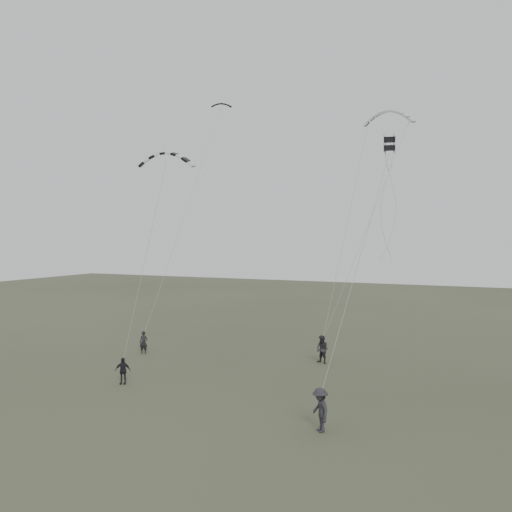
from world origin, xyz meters
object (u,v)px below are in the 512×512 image
at_px(flyer_center, 123,371).
at_px(kite_dark_small, 221,104).
at_px(kite_pale_large, 388,111).
at_px(kite_striped, 166,153).
at_px(flyer_left, 144,343).
at_px(kite_box, 389,144).
at_px(flyer_right, 322,350).
at_px(flyer_far, 320,410).

relative_size(flyer_center, kite_dark_small, 0.90).
height_order(kite_pale_large, kite_striped, kite_pale_large).
bearing_deg(flyer_left, kite_box, -23.21).
relative_size(flyer_right, kite_pale_large, 0.50).
bearing_deg(kite_striped, flyer_center, -128.60).
bearing_deg(flyer_right, flyer_left, -146.66).
bearing_deg(kite_striped, flyer_left, 119.69).
distance_m(flyer_far, kite_box, 14.46).
bearing_deg(flyer_center, kite_dark_small, 70.16).
distance_m(flyer_center, kite_striped, 13.10).
height_order(flyer_left, flyer_center, flyer_left).
xyz_separation_m(flyer_right, flyer_center, (-9.08, -9.06, -0.17)).
bearing_deg(kite_box, flyer_center, -171.77).
bearing_deg(kite_dark_small, flyer_left, -135.43).
xyz_separation_m(flyer_left, kite_dark_small, (2.50, 7.30, 18.45)).
bearing_deg(flyer_far, kite_pale_large, 140.12).
relative_size(flyer_right, flyer_center, 1.22).
bearing_deg(flyer_center, flyer_left, 93.82).
xyz_separation_m(flyer_far, kite_striped, (-11.32, 5.38, 12.51)).
distance_m(flyer_right, kite_box, 13.96).
relative_size(flyer_left, flyer_far, 0.87).
height_order(kite_pale_large, kite_box, kite_pale_large).
relative_size(kite_dark_small, kite_box, 2.41).
distance_m(flyer_left, kite_box, 21.44).
height_order(flyer_center, kite_dark_small, kite_dark_small).
distance_m(flyer_right, kite_dark_small, 21.42).
bearing_deg(flyer_far, flyer_left, -159.03).
height_order(flyer_right, kite_box, kite_box).
bearing_deg(flyer_center, kite_pale_large, 26.28).
bearing_deg(kite_dark_small, flyer_center, -112.87).
height_order(flyer_far, kite_pale_large, kite_pale_large).
distance_m(kite_dark_small, kite_striped, 12.35).
distance_m(flyer_left, flyer_far, 17.96).
bearing_deg(kite_striped, flyer_right, 14.31).
bearing_deg(flyer_center, kite_box, -3.93).
height_order(flyer_left, kite_box, kite_box).
xyz_separation_m(flyer_left, kite_striped, (4.33, -3.44, 12.63)).
relative_size(flyer_right, kite_box, 2.66).
distance_m(flyer_left, kite_pale_large, 24.29).
height_order(flyer_far, kite_dark_small, kite_dark_small).
distance_m(kite_pale_large, kite_striped, 16.68).
xyz_separation_m(flyer_center, kite_box, (13.93, 4.96, 12.59)).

